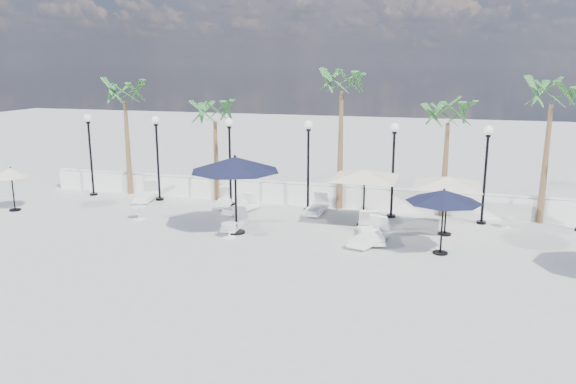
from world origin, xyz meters
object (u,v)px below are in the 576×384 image
(lounger_4, at_px, (317,208))
(lounger_6, at_px, (370,237))
(parasol_cream_sq_a, at_px, (365,170))
(parasol_cream_sq_b, at_px, (448,177))
(lounger_3, at_px, (235,223))
(parasol_navy_left, at_px, (235,164))
(parasol_cream_small, at_px, (11,173))
(lounger_1, at_px, (224,201))
(lounger_5, at_px, (371,233))
(lounger_0, at_px, (147,195))
(lounger_2, at_px, (241,207))
(parasol_navy_mid, at_px, (444,196))

(lounger_4, distance_m, lounger_6, 4.39)
(parasol_cream_sq_a, relative_size, parasol_cream_sq_b, 1.03)
(lounger_4, relative_size, lounger_6, 0.89)
(lounger_3, relative_size, parasol_navy_left, 0.53)
(parasol_cream_small, bearing_deg, lounger_1, 20.66)
(lounger_3, height_order, parasol_cream_sq_a, parasol_cream_sq_a)
(lounger_4, height_order, lounger_5, lounger_5)
(lounger_1, height_order, parasol_cream_small, parasol_cream_small)
(lounger_1, xyz_separation_m, parasol_navy_left, (1.94, -3.54, 2.34))
(lounger_3, height_order, lounger_5, lounger_5)
(lounger_6, bearing_deg, parasol_navy_left, -160.71)
(lounger_0, relative_size, parasol_cream_sq_b, 0.45)
(lounger_0, xyz_separation_m, parasol_cream_small, (-4.51, -3.13, 1.38))
(lounger_6, relative_size, parasol_cream_small, 1.17)
(lounger_2, height_order, parasol_navy_left, parasol_navy_left)
(lounger_2, bearing_deg, parasol_navy_left, -54.67)
(parasol_cream_sq_b, bearing_deg, lounger_0, 172.96)
(lounger_5, height_order, parasol_cream_sq_b, parasol_cream_sq_b)
(lounger_1, distance_m, parasol_navy_left, 4.67)
(lounger_2, relative_size, lounger_3, 1.09)
(lounger_0, distance_m, lounger_3, 6.25)
(parasol_navy_mid, distance_m, parasol_cream_sq_b, 2.22)
(lounger_0, bearing_deg, parasol_navy_left, -42.68)
(lounger_2, bearing_deg, lounger_3, -57.23)
(lounger_6, distance_m, parasol_navy_mid, 2.94)
(parasol_navy_left, distance_m, parasol_cream_small, 10.30)
(lounger_4, bearing_deg, parasol_navy_mid, -34.75)
(lounger_5, relative_size, parasol_cream_small, 1.19)
(parasol_cream_sq_b, bearing_deg, lounger_3, -169.52)
(parasol_cream_sq_a, bearing_deg, parasol_navy_left, -152.23)
(lounger_3, distance_m, lounger_6, 5.20)
(parasol_navy_left, bearing_deg, lounger_4, 58.08)
(lounger_2, xyz_separation_m, parasol_navy_left, (0.88, -2.74, 2.34))
(parasol_navy_mid, distance_m, parasol_cream_sq_a, 3.92)
(lounger_6, bearing_deg, lounger_2, 173.65)
(lounger_3, relative_size, parasol_navy_mid, 0.72)
(lounger_3, xyz_separation_m, parasol_cream_sq_b, (7.66, 1.42, 1.94))
(parasol_cream_small, bearing_deg, lounger_4, 14.12)
(lounger_4, relative_size, parasol_navy_mid, 0.80)
(lounger_4, relative_size, parasol_navy_left, 0.60)
(lounger_4, bearing_deg, parasol_cream_sq_b, -15.16)
(lounger_2, relative_size, parasol_cream_sq_b, 0.41)
(lounger_5, height_order, parasol_cream_sq_a, parasol_cream_sq_a)
(lounger_1, bearing_deg, lounger_4, -13.48)
(lounger_4, xyz_separation_m, lounger_5, (2.68, -3.00, 0.03))
(lounger_0, bearing_deg, parasol_cream_sq_b, -18.01)
(parasol_navy_mid, height_order, parasol_cream_sq_a, parasol_cream_sq_a)
(parasol_cream_sq_b, bearing_deg, parasol_cream_sq_a, 173.09)
(lounger_5, distance_m, parasol_navy_left, 5.43)
(lounger_1, xyz_separation_m, lounger_3, (1.67, -3.04, -0.01))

